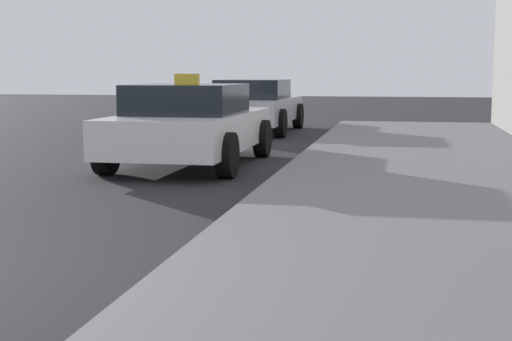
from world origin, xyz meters
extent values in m
cube|color=slate|center=(4.00, 0.00, 0.07)|extent=(4.00, 32.00, 0.15)
cube|color=white|center=(0.36, 7.28, 0.54)|extent=(1.78, 4.10, 0.55)
cube|color=black|center=(0.36, 7.07, 1.04)|extent=(1.56, 1.85, 0.45)
cube|color=yellow|center=(0.36, 7.07, 1.35)|extent=(0.36, 0.14, 0.16)
cylinder|color=black|center=(-0.53, 8.59, 0.32)|extent=(0.22, 0.64, 0.64)
cylinder|color=black|center=(1.25, 8.59, 0.32)|extent=(0.22, 0.64, 0.64)
cylinder|color=black|center=(-0.53, 5.97, 0.32)|extent=(0.22, 0.64, 0.64)
cylinder|color=black|center=(1.25, 5.97, 0.32)|extent=(0.22, 0.64, 0.64)
cube|color=#B7B7BF|center=(0.08, 13.76, 0.54)|extent=(1.72, 4.39, 0.55)
cube|color=black|center=(0.08, 13.54, 1.04)|extent=(1.52, 1.98, 0.45)
cylinder|color=black|center=(-0.78, 15.17, 0.32)|extent=(0.22, 0.64, 0.64)
cylinder|color=black|center=(0.94, 15.17, 0.32)|extent=(0.22, 0.64, 0.64)
cylinder|color=black|center=(-0.78, 12.36, 0.32)|extent=(0.22, 0.64, 0.64)
cylinder|color=black|center=(0.94, 12.36, 0.32)|extent=(0.22, 0.64, 0.64)
camera|label=1|loc=(3.60, -3.88, 1.47)|focal=51.91mm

